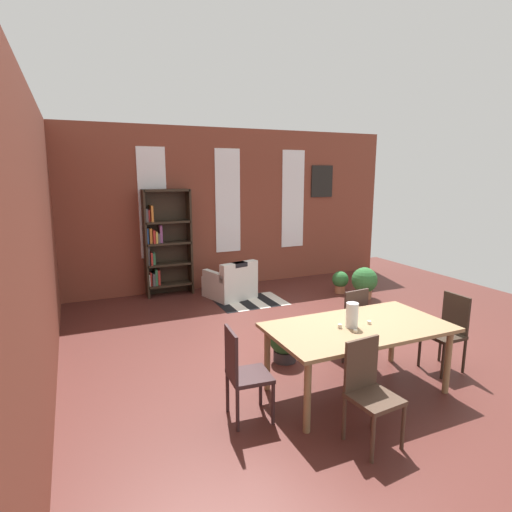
{
  "coord_description": "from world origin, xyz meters",
  "views": [
    {
      "loc": [
        -3.03,
        -4.48,
        2.41
      ],
      "look_at": [
        -0.46,
        1.34,
        1.14
      ],
      "focal_mm": 29.24,
      "sensor_mm": 36.0,
      "label": 1
    }
  ],
  "objects_px": {
    "dining_chair_near_left": "(369,389)",
    "armchair_white": "(231,284)",
    "bookshelf_tall": "(164,243)",
    "potted_plant_corner": "(340,281)",
    "dining_chair_head_right": "(448,330)",
    "dining_chair_head_left": "(242,371)",
    "dining_table": "(358,332)",
    "potted_plant_window": "(364,281)",
    "dining_chair_far_right": "(350,320)",
    "vase_on_table": "(352,315)",
    "potted_plant_by_shelf": "(285,341)"
  },
  "relations": [
    {
      "from": "dining_table",
      "to": "armchair_white",
      "type": "height_order",
      "value": "dining_table"
    },
    {
      "from": "vase_on_table",
      "to": "dining_chair_head_right",
      "type": "distance_m",
      "value": 1.52
    },
    {
      "from": "dining_table",
      "to": "dining_chair_far_right",
      "type": "relative_size",
      "value": 2.1
    },
    {
      "from": "vase_on_table",
      "to": "dining_chair_near_left",
      "type": "xyz_separation_m",
      "value": [
        -0.36,
        -0.76,
        -0.4
      ]
    },
    {
      "from": "dining_table",
      "to": "vase_on_table",
      "type": "relative_size",
      "value": 7.38
    },
    {
      "from": "dining_chair_near_left",
      "to": "potted_plant_by_shelf",
      "type": "xyz_separation_m",
      "value": [
        0.08,
        1.76,
        -0.23
      ]
    },
    {
      "from": "potted_plant_by_shelf",
      "to": "dining_chair_head_left",
      "type": "bearing_deg",
      "value": -135.04
    },
    {
      "from": "potted_plant_by_shelf",
      "to": "dining_table",
      "type": "bearing_deg",
      "value": -69.47
    },
    {
      "from": "dining_chair_head_left",
      "to": "armchair_white",
      "type": "relative_size",
      "value": 0.97
    },
    {
      "from": "dining_chair_head_left",
      "to": "bookshelf_tall",
      "type": "bearing_deg",
      "value": 87.31
    },
    {
      "from": "dining_chair_far_right",
      "to": "potted_plant_corner",
      "type": "bearing_deg",
      "value": 56.96
    },
    {
      "from": "dining_chair_near_left",
      "to": "bookshelf_tall",
      "type": "distance_m",
      "value": 5.49
    },
    {
      "from": "armchair_white",
      "to": "potted_plant_corner",
      "type": "distance_m",
      "value": 2.24
    },
    {
      "from": "dining_chair_near_left",
      "to": "bookshelf_tall",
      "type": "xyz_separation_m",
      "value": [
        -0.7,
        5.42,
        0.54
      ]
    },
    {
      "from": "dining_table",
      "to": "dining_chair_head_left",
      "type": "relative_size",
      "value": 2.1
    },
    {
      "from": "potted_plant_corner",
      "to": "potted_plant_window",
      "type": "height_order",
      "value": "potted_plant_window"
    },
    {
      "from": "dining_chair_near_left",
      "to": "dining_chair_far_right",
      "type": "relative_size",
      "value": 1.0
    },
    {
      "from": "potted_plant_by_shelf",
      "to": "potted_plant_corner",
      "type": "relative_size",
      "value": 1.17
    },
    {
      "from": "dining_chair_head_right",
      "to": "potted_plant_corner",
      "type": "relative_size",
      "value": 2.11
    },
    {
      "from": "dining_table",
      "to": "potted_plant_by_shelf",
      "type": "height_order",
      "value": "dining_table"
    },
    {
      "from": "bookshelf_tall",
      "to": "potted_plant_by_shelf",
      "type": "bearing_deg",
      "value": -78.01
    },
    {
      "from": "dining_chair_near_left",
      "to": "armchair_white",
      "type": "bearing_deg",
      "value": 84.73
    },
    {
      "from": "vase_on_table",
      "to": "dining_chair_near_left",
      "type": "bearing_deg",
      "value": -115.31
    },
    {
      "from": "dining_chair_near_left",
      "to": "dining_chair_head_left",
      "type": "distance_m",
      "value": 1.2
    },
    {
      "from": "dining_chair_near_left",
      "to": "potted_plant_window",
      "type": "xyz_separation_m",
      "value": [
        2.81,
        3.62,
        -0.18
      ]
    },
    {
      "from": "bookshelf_tall",
      "to": "potted_plant_corner",
      "type": "relative_size",
      "value": 4.67
    },
    {
      "from": "bookshelf_tall",
      "to": "dining_chair_head_right",
      "type": "bearing_deg",
      "value": -61.57
    },
    {
      "from": "dining_chair_head_left",
      "to": "dining_chair_head_right",
      "type": "xyz_separation_m",
      "value": [
        2.74,
        -0.01,
        0.0
      ]
    },
    {
      "from": "dining_table",
      "to": "dining_chair_near_left",
      "type": "height_order",
      "value": "dining_chair_near_left"
    },
    {
      "from": "dining_chair_head_right",
      "to": "bookshelf_tall",
      "type": "xyz_separation_m",
      "value": [
        -2.52,
        4.66,
        0.54
      ]
    },
    {
      "from": "potted_plant_window",
      "to": "dining_chair_head_right",
      "type": "bearing_deg",
      "value": -109.06
    },
    {
      "from": "vase_on_table",
      "to": "dining_chair_head_left",
      "type": "bearing_deg",
      "value": 179.73
    },
    {
      "from": "bookshelf_tall",
      "to": "potted_plant_corner",
      "type": "bearing_deg",
      "value": -21.85
    },
    {
      "from": "dining_chair_head_left",
      "to": "dining_table",
      "type": "bearing_deg",
      "value": -0.25
    },
    {
      "from": "armchair_white",
      "to": "potted_plant_by_shelf",
      "type": "xyz_separation_m",
      "value": [
        -0.35,
        -2.95,
        0.0
      ]
    },
    {
      "from": "vase_on_table",
      "to": "potted_plant_by_shelf",
      "type": "relative_size",
      "value": 0.51
    },
    {
      "from": "vase_on_table",
      "to": "dining_chair_near_left",
      "type": "relative_size",
      "value": 0.28
    },
    {
      "from": "dining_chair_near_left",
      "to": "dining_chair_far_right",
      "type": "height_order",
      "value": "same"
    },
    {
      "from": "dining_chair_near_left",
      "to": "potted_plant_corner",
      "type": "bearing_deg",
      "value": 57.78
    },
    {
      "from": "potted_plant_by_shelf",
      "to": "potted_plant_window",
      "type": "distance_m",
      "value": 3.31
    },
    {
      "from": "dining_chair_near_left",
      "to": "dining_chair_head_right",
      "type": "distance_m",
      "value": 1.98
    },
    {
      "from": "bookshelf_tall",
      "to": "potted_plant_by_shelf",
      "type": "height_order",
      "value": "bookshelf_tall"
    },
    {
      "from": "dining_chair_head_right",
      "to": "dining_table",
      "type": "bearing_deg",
      "value": -179.96
    },
    {
      "from": "bookshelf_tall",
      "to": "armchair_white",
      "type": "relative_size",
      "value": 2.15
    },
    {
      "from": "dining_chair_far_right",
      "to": "vase_on_table",
      "type": "bearing_deg",
      "value": -125.73
    },
    {
      "from": "bookshelf_tall",
      "to": "potted_plant_by_shelf",
      "type": "distance_m",
      "value": 3.82
    },
    {
      "from": "dining_chair_near_left",
      "to": "armchair_white",
      "type": "distance_m",
      "value": 4.74
    },
    {
      "from": "potted_plant_by_shelf",
      "to": "dining_chair_far_right",
      "type": "bearing_deg",
      "value": -15.91
    },
    {
      "from": "potted_plant_corner",
      "to": "vase_on_table",
      "type": "bearing_deg",
      "value": -123.67
    },
    {
      "from": "bookshelf_tall",
      "to": "potted_plant_corner",
      "type": "height_order",
      "value": "bookshelf_tall"
    }
  ]
}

